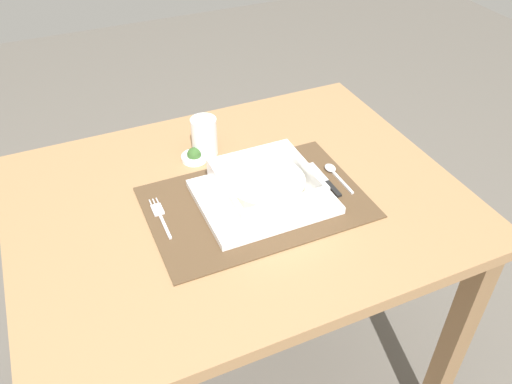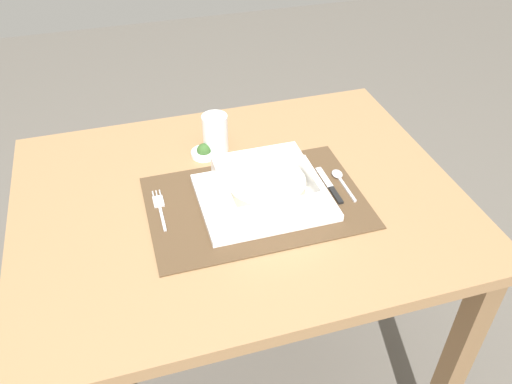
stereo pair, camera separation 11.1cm
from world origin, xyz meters
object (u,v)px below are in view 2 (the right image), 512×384
butter_knife (331,187)px  drinking_glass (215,135)px  dining_table (240,229)px  porridge_bowl (266,187)px  condiment_saucer (204,152)px  spoon (339,177)px  fork (160,206)px

butter_knife → drinking_glass: bearing=136.1°
dining_table → porridge_bowl: (0.05, -0.04, 0.14)m
dining_table → drinking_glass: (-0.01, 0.19, 0.14)m
drinking_glass → condiment_saucer: drinking_glass is taller
porridge_bowl → drinking_glass: 0.23m
porridge_bowl → dining_table: bearing=143.5°
spoon → drinking_glass: (-0.24, 0.20, 0.03)m
spoon → fork: bearing=176.4°
porridge_bowl → fork: bearing=169.1°
fork → porridge_bowl: bearing=-8.5°
dining_table → spoon: bearing=-2.6°
butter_knife → spoon: bearing=45.1°
butter_knife → condiment_saucer: condiment_saucer is taller
spoon → condiment_saucer: bearing=145.1°
dining_table → fork: (-0.17, 0.01, 0.11)m
dining_table → butter_knife: (0.20, -0.04, 0.11)m
fork → butter_knife: (0.38, -0.04, 0.00)m
porridge_bowl → condiment_saucer: porridge_bowl is taller
spoon → condiment_saucer: condiment_saucer is taller
fork → dining_table: bearing=0.7°
porridge_bowl → drinking_glass: bearing=104.4°
fork → drinking_glass: bearing=50.1°
drinking_glass → condiment_saucer: (-0.03, -0.02, -0.03)m
dining_table → butter_knife: size_ratio=7.36×
porridge_bowl → spoon: size_ratio=1.67×
porridge_bowl → drinking_glass: size_ratio=2.06×
butter_knife → drinking_glass: drinking_glass is taller
fork → spoon: bearing=0.2°
spoon → condiment_saucer: size_ratio=1.86×
porridge_bowl → fork: 0.23m
fork → butter_knife: size_ratio=1.01×
drinking_glass → porridge_bowl: bearing=-75.6°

